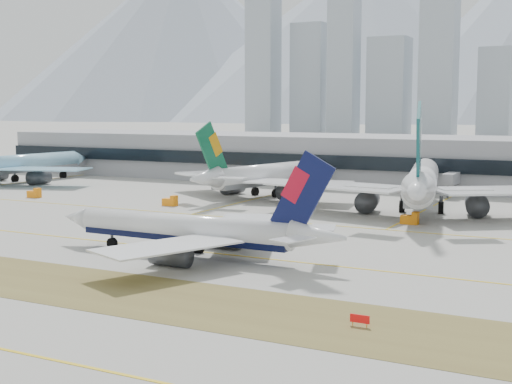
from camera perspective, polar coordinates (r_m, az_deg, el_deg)
The scene contains 11 objects.
ground at distance 123.57m, azimuth -3.96°, elevation -4.31°, with size 3000.00×3000.00×0.00m, color #99978F.
taxiing_airliner at distance 113.92m, azimuth -5.01°, elevation -3.06°, with size 52.77×45.97×17.76m.
widebody_korean at distance 240.69m, azimuth -18.39°, elevation 2.07°, with size 59.88×58.72×21.39m.
widebody_eva at distance 191.58m, azimuth 0.56°, elevation 1.27°, with size 56.98×56.61×20.74m.
widebody_cathay at distance 164.54m, azimuth 13.12°, elevation 0.64°, with size 69.47×69.07×25.33m.
terminal at distance 228.00m, azimuth 11.15°, elevation 2.51°, with size 280.00×43.10×15.00m.
hold_sign_right at distance 79.01m, azimuth 8.30°, elevation -10.02°, with size 2.20×0.15×1.35m.
gse_a at distance 198.77m, azimuth -17.29°, elevation -0.13°, with size 3.55×2.00×2.60m.
gse_c at distance 149.51m, azimuth 12.25°, elevation -2.12°, with size 3.55×2.00×2.60m.
gse_b at distance 174.94m, azimuth -6.86°, elevation -0.76°, with size 3.55×2.00×2.60m.
city_skyline at distance 583.02m, azimuth 10.42°, elevation 9.12°, with size 342.00×49.80×140.00m.
Camera 1 is at (62.95, -103.73, 23.44)m, focal length 50.00 mm.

